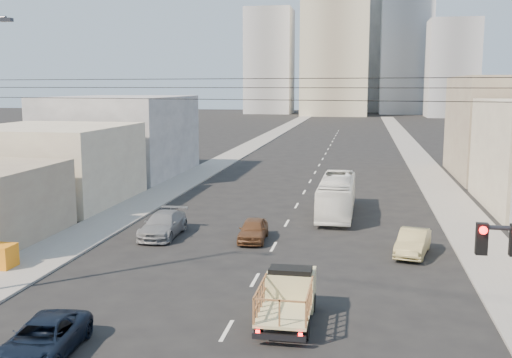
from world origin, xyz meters
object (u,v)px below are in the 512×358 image
(sedan_brown, at_px, (253,230))
(sedan_grey, at_px, (163,225))
(city_bus, at_px, (337,196))
(sedan_tan, at_px, (413,242))
(navy_pickup, at_px, (43,339))
(flatbed_pickup, at_px, (288,294))

(sedan_brown, height_order, sedan_grey, sedan_grey)
(city_bus, xyz_separation_m, sedan_tan, (4.52, -9.57, -0.68))
(navy_pickup, distance_m, city_bus, 26.04)
(flatbed_pickup, height_order, sedan_grey, flatbed_pickup)
(navy_pickup, relative_size, sedan_grey, 0.90)
(sedan_grey, bearing_deg, sedan_brown, -1.40)
(city_bus, bearing_deg, sedan_brown, -118.45)
(city_bus, distance_m, sedan_grey, 12.95)
(flatbed_pickup, xyz_separation_m, city_bus, (1.01, 20.00, 0.27))
(flatbed_pickup, height_order, sedan_tan, flatbed_pickup)
(sedan_brown, relative_size, sedan_grey, 0.77)
(navy_pickup, xyz_separation_m, sedan_brown, (4.22, 16.38, 0.03))
(city_bus, relative_size, sedan_brown, 2.55)
(navy_pickup, distance_m, sedan_tan, 19.98)
(city_bus, relative_size, sedan_tan, 2.36)
(city_bus, relative_size, sedan_grey, 1.97)
(flatbed_pickup, xyz_separation_m, sedan_brown, (-3.52, 11.86, -0.44))
(city_bus, bearing_deg, sedan_tan, -64.05)
(flatbed_pickup, height_order, sedan_brown, flatbed_pickup)
(sedan_tan, distance_m, sedan_grey, 14.71)
(flatbed_pickup, xyz_separation_m, navy_pickup, (-7.74, -4.52, -0.47))
(flatbed_pickup, bearing_deg, sedan_tan, 62.06)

